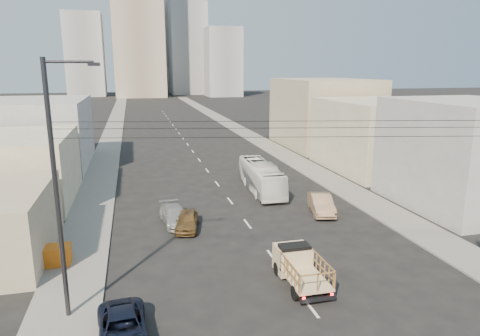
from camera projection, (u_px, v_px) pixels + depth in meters
name	position (u px, v px, depth m)	size (l,w,h in m)	color
ground	(328.00, 330.00, 19.28)	(420.00, 420.00, 0.00)	black
sidewalk_left	(114.00, 129.00, 82.60)	(3.50, 180.00, 0.12)	slate
sidewalk_right	(232.00, 125.00, 88.17)	(3.50, 180.00, 0.12)	slate
lane_dashes	(185.00, 141.00, 69.34)	(0.15, 104.00, 0.01)	silver
flatbed_pickup	(300.00, 265.00, 23.29)	(1.95, 4.41, 1.90)	#C8AF86
navy_pickup	(123.00, 329.00, 18.30)	(2.10, 4.54, 1.26)	black
city_bus	(261.00, 177.00, 41.02)	(2.35, 10.06, 2.80)	white
sedan_brown	(187.00, 221.00, 31.29)	(1.57, 3.91, 1.33)	brown
sedan_tan	(321.00, 204.00, 34.82)	(1.61, 4.62, 1.52)	#957357
sedan_grey	(175.00, 215.00, 32.49)	(1.83, 4.50, 1.31)	gray
streetlamp_left	(58.00, 186.00, 18.90)	(2.36, 0.25, 12.00)	#2D2D33
overhead_wires	(323.00, 129.00, 18.66)	(23.01, 5.02, 0.72)	black
crate_stack	(54.00, 255.00, 25.41)	(1.80, 1.20, 1.14)	#C45D12
bldg_right_near	(465.00, 154.00, 35.98)	(10.00, 12.00, 9.00)	gray
bldg_right_mid	(379.00, 135.00, 49.44)	(11.00, 14.00, 8.00)	#B2A88F
bldg_right_far	(324.00, 113.00, 64.45)	(12.00, 16.00, 10.00)	tan
bldg_left_mid	(4.00, 170.00, 36.77)	(11.00, 12.00, 6.00)	#B2A88F
bldg_left_far	(34.00, 134.00, 50.59)	(12.00, 16.00, 8.00)	gray
high_rise_tower	(138.00, 21.00, 172.10)	(20.00, 20.00, 60.00)	gray
midrise_ne	(188.00, 49.00, 193.75)	(16.00, 16.00, 40.00)	gray
midrise_nw	(85.00, 55.00, 179.28)	(15.00, 15.00, 34.00)	gray
midrise_back	(159.00, 46.00, 204.62)	(18.00, 18.00, 44.00)	gray
midrise_east	(223.00, 62.00, 179.06)	(14.00, 14.00, 28.00)	gray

